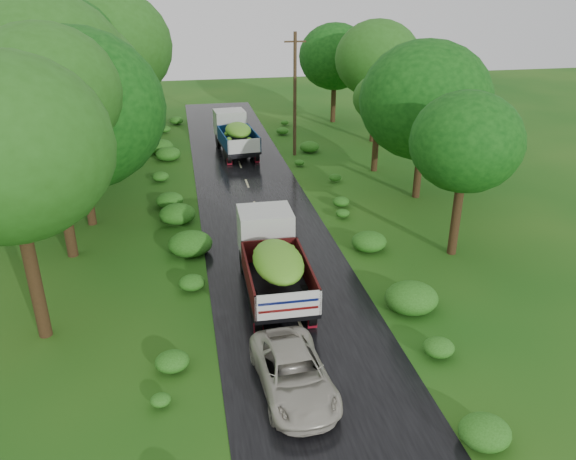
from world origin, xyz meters
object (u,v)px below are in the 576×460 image
object	(u,v)px
truck_near	(272,256)
car	(294,374)
utility_pole	(295,94)
truck_far	(235,132)

from	to	relation	value
truck_near	car	bearing A→B (deg)	-92.86
truck_near	utility_pole	world-z (taller)	utility_pole
car	utility_pole	bearing A→B (deg)	75.05
truck_near	car	distance (m)	6.42
car	utility_pole	world-z (taller)	utility_pole
truck_far	truck_near	bearing A→B (deg)	-96.42
truck_far	car	size ratio (longest dim) A/B	1.45
truck_near	truck_far	world-z (taller)	truck_near
truck_near	truck_far	size ratio (longest dim) A/B	1.01
car	utility_pole	distance (m)	26.16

